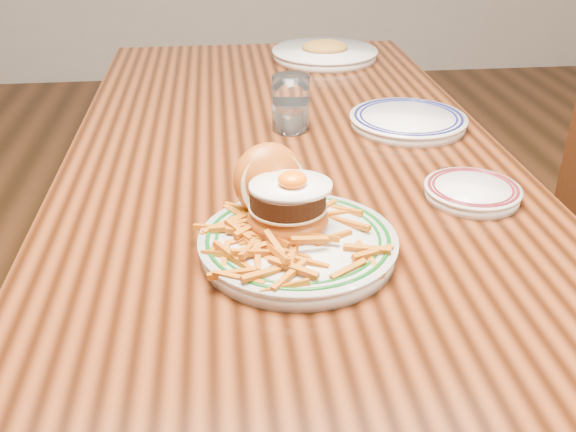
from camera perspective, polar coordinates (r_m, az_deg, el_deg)
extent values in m
plane|color=black|center=(1.73, -0.22, -17.01)|extent=(6.00, 6.00, 0.00)
cube|color=black|center=(1.31, -0.28, 5.69)|extent=(0.85, 1.60, 0.05)
cylinder|color=black|center=(2.15, -12.13, 3.64)|extent=(0.07, 0.07, 0.70)
cylinder|color=black|center=(2.19, 7.26, 4.57)|extent=(0.07, 0.07, 0.70)
cylinder|color=#39190C|center=(1.86, 21.77, -7.76)|extent=(0.04, 0.04, 0.39)
cylinder|color=silver|center=(0.91, 0.88, -2.81)|extent=(0.28, 0.28, 0.02)
cylinder|color=silver|center=(0.90, 0.89, -2.07)|extent=(0.28, 0.28, 0.01)
torus|color=#0D4D14|center=(0.90, 0.89, -1.96)|extent=(0.26, 0.26, 0.01)
torus|color=#0D4D14|center=(0.90, 0.89, -1.96)|extent=(0.24, 0.24, 0.01)
ellipsoid|color=#A14F14|center=(0.92, -0.02, -0.22)|extent=(0.12, 0.12, 0.05)
cylinder|color=#DEBE8B|center=(0.91, -0.02, 0.86)|extent=(0.11, 0.11, 0.00)
cylinder|color=black|center=(0.91, -0.02, 1.74)|extent=(0.11, 0.11, 0.03)
ellipsoid|color=white|center=(0.90, 0.24, 2.68)|extent=(0.12, 0.10, 0.01)
ellipsoid|color=#FF6005|center=(0.89, 0.39, 3.26)|extent=(0.04, 0.04, 0.02)
ellipsoid|color=#A14F14|center=(0.96, -1.68, 3.24)|extent=(0.14, 0.12, 0.13)
cylinder|color=#DEBE8B|center=(0.95, -1.26, 2.71)|extent=(0.11, 0.07, 0.10)
cylinder|color=silver|center=(1.11, 16.03, 1.88)|extent=(0.15, 0.15, 0.02)
cylinder|color=silver|center=(1.10, 16.10, 2.39)|extent=(0.16, 0.16, 0.01)
torus|color=#5A141A|center=(1.10, 16.12, 2.47)|extent=(0.15, 0.15, 0.01)
torus|color=#5A141A|center=(1.10, 16.12, 2.47)|extent=(0.13, 0.13, 0.01)
cube|color=silver|center=(1.12, 16.82, 2.67)|extent=(0.06, 0.09, 0.00)
cylinder|color=silver|center=(1.39, 10.59, 8.15)|extent=(0.24, 0.24, 0.02)
cylinder|color=silver|center=(1.39, 10.64, 8.62)|extent=(0.25, 0.25, 0.01)
torus|color=#101250|center=(1.39, 10.64, 8.69)|extent=(0.23, 0.23, 0.01)
torus|color=#101250|center=(1.39, 10.64, 8.69)|extent=(0.21, 0.21, 0.01)
cylinder|color=white|center=(1.34, 0.25, 9.97)|extent=(0.08, 0.08, 0.12)
cylinder|color=silver|center=(1.35, 0.24, 8.89)|extent=(0.07, 0.07, 0.06)
cylinder|color=silver|center=(1.89, 3.28, 14.05)|extent=(0.29, 0.29, 0.02)
cylinder|color=silver|center=(1.88, 3.29, 14.47)|extent=(0.30, 0.30, 0.01)
ellipsoid|color=#A7822F|center=(1.88, 3.30, 14.76)|extent=(0.13, 0.11, 0.04)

